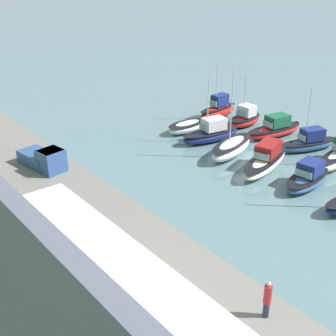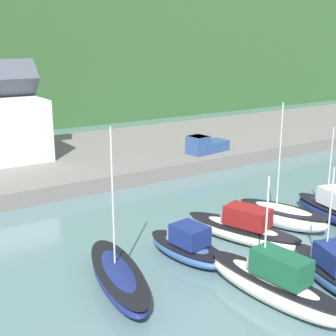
# 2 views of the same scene
# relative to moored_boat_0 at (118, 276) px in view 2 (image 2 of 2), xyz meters

# --- Properties ---
(ground_plane) EXTENTS (320.00, 320.00, 0.00)m
(ground_plane) POSITION_rel_moored_boat_0_xyz_m (12.12, -0.08, -0.61)
(ground_plane) COLOR slate
(quay_promenade) EXTENTS (118.82, 20.36, 1.36)m
(quay_promenade) POSITION_rel_moored_boat_0_xyz_m (12.12, 25.05, 0.07)
(quay_promenade) COLOR slate
(quay_promenade) RESTS_ON ground_plane
(moored_boat_0) EXTENTS (4.04, 8.64, 8.55)m
(moored_boat_0) POSITION_rel_moored_boat_0_xyz_m (0.00, 0.00, 0.00)
(moored_boat_0) COLOR navy
(moored_boat_0) RESTS_ON ground_plane
(moored_boat_1) EXTENTS (3.06, 6.10, 2.21)m
(moored_boat_1) POSITION_rel_moored_boat_0_xyz_m (4.98, 0.68, 0.18)
(moored_boat_1) COLOR #33568E
(moored_boat_1) RESTS_ON ground_plane
(moored_boat_2) EXTENTS (4.71, 8.48, 2.43)m
(moored_boat_2) POSITION_rel_moored_boat_0_xyz_m (9.48, 0.75, 0.27)
(moored_boat_2) COLOR white
(moored_boat_2) RESTS_ON ground_plane
(moored_boat_3) EXTENTS (4.04, 6.98, 8.73)m
(moored_boat_3) POSITION_rel_moored_boat_0_xyz_m (13.48, 1.07, 0.23)
(moored_boat_3) COLOR white
(moored_boat_3) RESTS_ON ground_plane
(moored_boat_4) EXTENTS (3.13, 6.97, 6.82)m
(moored_boat_4) POSITION_rel_moored_boat_0_xyz_m (17.43, -0.02, 0.29)
(moored_boat_4) COLOR navy
(moored_boat_4) RESTS_ON ground_plane
(moored_boat_6) EXTENTS (2.80, 8.46, 6.42)m
(moored_boat_6) POSITION_rel_moored_boat_0_xyz_m (5.75, -5.64, 0.41)
(moored_boat_6) COLOR white
(moored_boat_6) RESTS_ON ground_plane
(moored_boat_7) EXTENTS (3.77, 6.62, 6.36)m
(moored_boat_7) POSITION_rel_moored_boat_0_xyz_m (9.70, -5.96, 0.20)
(moored_boat_7) COLOR #33568E
(moored_boat_7) RESTS_ON ground_plane
(pickup_truck_0) EXTENTS (4.96, 2.63, 1.90)m
(pickup_truck_0) POSITION_rel_moored_boat_0_xyz_m (19.29, 17.46, 1.57)
(pickup_truck_0) COLOR #2D4C84
(pickup_truck_0) RESTS_ON quay_promenade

